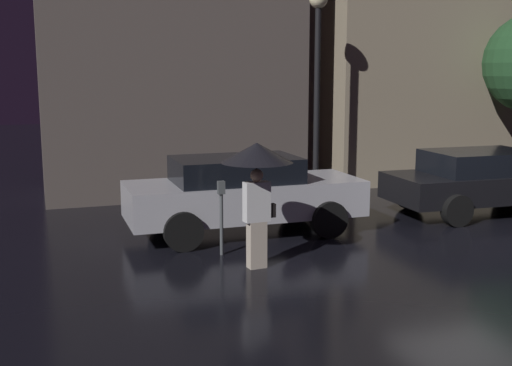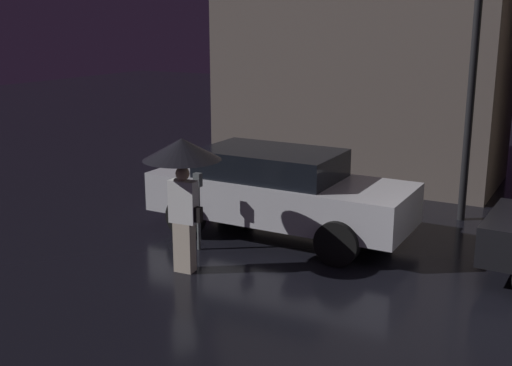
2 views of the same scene
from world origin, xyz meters
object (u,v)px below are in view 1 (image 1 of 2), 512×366
object	(u,v)px
parking_meter	(221,210)
street_lamp_near	(318,54)
parked_car_silver	(243,193)
pedestrian_with_umbrella	(257,166)
parked_car_black	(483,180)

from	to	relation	value
parking_meter	street_lamp_near	bearing A→B (deg)	47.52
parked_car_silver	parking_meter	xyz separation A→B (m)	(-0.79, -1.28, -0.01)
parked_car_silver	street_lamp_near	size ratio (longest dim) A/B	0.91
pedestrian_with_umbrella	parked_car_silver	bearing A→B (deg)	73.09
parking_meter	parked_car_silver	bearing A→B (deg)	58.40
parked_car_black	parking_meter	bearing A→B (deg)	-166.80
parked_car_black	street_lamp_near	xyz separation A→B (m)	(-2.96, 2.43, 2.76)
pedestrian_with_umbrella	street_lamp_near	bearing A→B (deg)	51.15
street_lamp_near	parked_car_silver	bearing A→B (deg)	-137.02
parked_car_silver	street_lamp_near	world-z (taller)	street_lamp_near
parking_meter	street_lamp_near	distance (m)	5.74
parked_car_black	parking_meter	size ratio (longest dim) A/B	3.41
pedestrian_with_umbrella	street_lamp_near	size ratio (longest dim) A/B	0.41
parked_car_black	parking_meter	distance (m)	6.51
parked_car_black	parking_meter	world-z (taller)	parked_car_black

